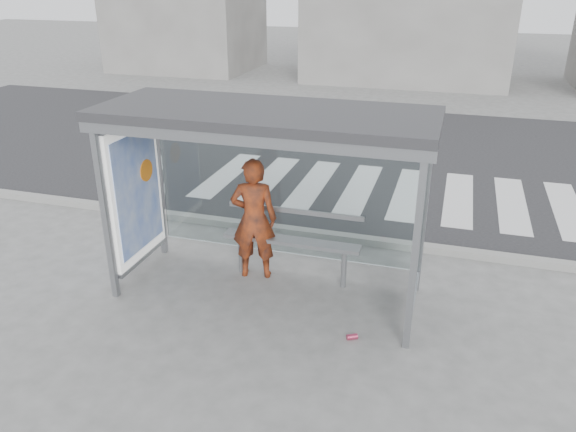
% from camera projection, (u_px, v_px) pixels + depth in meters
% --- Properties ---
extents(ground, '(80.00, 80.00, 0.00)m').
position_uv_depth(ground, '(268.00, 292.00, 7.94)').
color(ground, '#61615F').
rests_on(ground, ground).
extents(road, '(30.00, 10.00, 0.01)m').
position_uv_depth(road, '(358.00, 152.00, 14.07)').
color(road, black).
rests_on(road, ground).
extents(curb, '(30.00, 0.18, 0.12)m').
position_uv_depth(curb, '(304.00, 232.00, 9.62)').
color(curb, gray).
rests_on(curb, ground).
extents(crosswalk, '(7.55, 3.00, 0.00)m').
position_uv_depth(crosswalk, '(383.00, 191.00, 11.62)').
color(crosswalk, silver).
rests_on(crosswalk, ground).
extents(bus_shelter, '(4.25, 1.65, 2.62)m').
position_uv_depth(bus_shelter, '(240.00, 154.00, 7.30)').
color(bus_shelter, gray).
rests_on(bus_shelter, ground).
extents(building_left, '(6.00, 5.00, 6.00)m').
position_uv_depth(building_left, '(185.00, 0.00, 25.18)').
color(building_left, slate).
rests_on(building_left, ground).
extents(building_center, '(8.00, 5.00, 5.00)m').
position_uv_depth(building_center, '(410.00, 16.00, 22.72)').
color(building_center, slate).
rests_on(building_center, ground).
extents(person, '(0.75, 0.58, 1.82)m').
position_uv_depth(person, '(254.00, 219.00, 8.04)').
color(person, '#E85415').
rests_on(person, ground).
extents(bench, '(2.01, 0.33, 1.04)m').
position_uv_depth(bench, '(292.00, 241.00, 8.08)').
color(bench, gray).
rests_on(bench, ground).
extents(soda_can, '(0.15, 0.13, 0.07)m').
position_uv_depth(soda_can, '(352.00, 337.00, 6.91)').
color(soda_can, '#D33E63').
rests_on(soda_can, ground).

